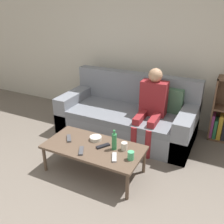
{
  "coord_description": "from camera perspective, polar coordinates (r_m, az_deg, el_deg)",
  "views": [
    {
      "loc": [
        1.47,
        -1.18,
        1.96
      ],
      "look_at": [
        0.12,
        1.51,
        0.6
      ],
      "focal_mm": 40.0,
      "sensor_mm": 36.0,
      "label": 1
    }
  ],
  "objects": [
    {
      "name": "wall_back",
      "position": [
        4.24,
        6.24,
        15.22
      ],
      "size": [
        12.0,
        0.06,
        2.6
      ],
      "color": "beige",
      "rests_on": "ground_plane"
    },
    {
      "name": "bottle",
      "position": [
        2.89,
        0.51,
        -6.71
      ],
      "size": [
        0.06,
        0.06,
        0.25
      ],
      "color": "#33844C",
      "rests_on": "coffee_table"
    },
    {
      "name": "snack_bowl",
      "position": [
        3.12,
        -3.75,
        -6.01
      ],
      "size": [
        0.15,
        0.15,
        0.05
      ],
      "color": "beige",
      "rests_on": "coffee_table"
    },
    {
      "name": "cup_far",
      "position": [
        2.76,
        4.32,
        -9.89
      ],
      "size": [
        0.07,
        0.07,
        0.1
      ],
      "color": "#4CB77A",
      "rests_on": "coffee_table"
    },
    {
      "name": "person_adult",
      "position": [
        3.56,
        9.08,
        2.13
      ],
      "size": [
        0.38,
        0.65,
        1.1
      ],
      "rotation": [
        0.0,
        0.0,
        0.03
      ],
      "color": "maroon",
      "rests_on": "ground_plane"
    },
    {
      "name": "tv_remote_2",
      "position": [
        2.98,
        -2.06,
        -7.77
      ],
      "size": [
        0.13,
        0.17,
        0.02
      ],
      "rotation": [
        0.0,
        0.0,
        -0.57
      ],
      "color": "black",
      "rests_on": "coffee_table"
    },
    {
      "name": "tv_remote_0",
      "position": [
        2.92,
        -7.06,
        -8.8
      ],
      "size": [
        0.12,
        0.17,
        0.02
      ],
      "rotation": [
        0.0,
        0.0,
        0.49
      ],
      "color": "#47474C",
      "rests_on": "coffee_table"
    },
    {
      "name": "tv_remote_3",
      "position": [
        2.79,
        0.54,
        -10.32
      ],
      "size": [
        0.12,
        0.17,
        0.02
      ],
      "rotation": [
        0.0,
        0.0,
        0.44
      ],
      "color": "#B7B7BC",
      "rests_on": "coffee_table"
    },
    {
      "name": "couch",
      "position": [
        3.91,
        3.66,
        -0.99
      ],
      "size": [
        2.05,
        0.95,
        0.9
      ],
      "color": "gray",
      "rests_on": "ground_plane"
    },
    {
      "name": "cup_near",
      "position": [
        2.91,
        2.82,
        -7.83
      ],
      "size": [
        0.07,
        0.07,
        0.09
      ],
      "color": "silver",
      "rests_on": "coffee_table"
    },
    {
      "name": "coffee_table",
      "position": [
        3.02,
        -4.19,
        -8.31
      ],
      "size": [
        1.19,
        0.6,
        0.36
      ],
      "color": "brown",
      "rests_on": "ground_plane"
    },
    {
      "name": "tv_remote_1",
      "position": [
        3.18,
        -9.81,
        -5.96
      ],
      "size": [
        0.14,
        0.16,
        0.02
      ],
      "rotation": [
        0.0,
        0.0,
        0.66
      ],
      "color": "#47474C",
      "rests_on": "coffee_table"
    }
  ]
}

